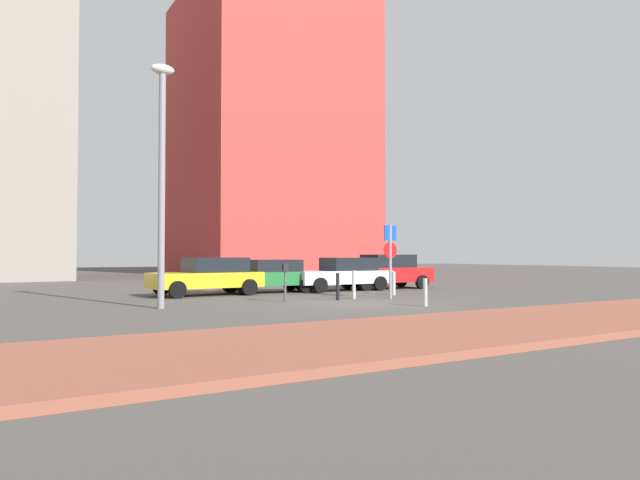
{
  "coord_description": "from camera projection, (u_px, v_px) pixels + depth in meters",
  "views": [
    {
      "loc": [
        -10.3,
        -14.96,
        1.59
      ],
      "look_at": [
        0.74,
        3.73,
        2.17
      ],
      "focal_mm": 31.29,
      "sensor_mm": 36.0,
      "label": 1
    }
  ],
  "objects": [
    {
      "name": "parked_car_yellow",
      "position": [
        209.0,
        276.0,
        21.87
      ],
      "size": [
        4.34,
        2.24,
        1.48
      ],
      "color": "gold",
      "rests_on": "ground"
    },
    {
      "name": "parking_sign_post",
      "position": [
        390.0,
        252.0,
        20.22
      ],
      "size": [
        0.6,
        0.1,
        2.69
      ],
      "color": "gray",
      "rests_on": "ground"
    },
    {
      "name": "parked_car_white",
      "position": [
        343.0,
        273.0,
        24.78
      ],
      "size": [
        4.51,
        2.03,
        1.46
      ],
      "color": "white",
      "rests_on": "ground"
    },
    {
      "name": "parked_car_green",
      "position": [
        270.0,
        275.0,
        23.48
      ],
      "size": [
        4.08,
        2.19,
        1.38
      ],
      "color": "#237238",
      "rests_on": "ground"
    },
    {
      "name": "traffic_bollard_mid",
      "position": [
        338.0,
        287.0,
        19.46
      ],
      "size": [
        0.13,
        0.13,
        0.95
      ],
      "primitive_type": "cylinder",
      "color": "black",
      "rests_on": "ground"
    },
    {
      "name": "building_colorful_midrise",
      "position": [
        269.0,
        135.0,
        50.34
      ],
      "size": [
        14.76,
        15.1,
        24.81
      ],
      "primitive_type": "cube",
      "color": "#BF3833",
      "rests_on": "ground"
    },
    {
      "name": "sidewalk_brick",
      "position": [
        527.0,
        323.0,
        12.39
      ],
      "size": [
        40.0,
        4.36,
        0.14
      ],
      "primitive_type": "cube",
      "color": "#93513D",
      "rests_on": "ground"
    },
    {
      "name": "traffic_bollard_edge",
      "position": [
        393.0,
        283.0,
        21.99
      ],
      "size": [
        0.16,
        0.16,
        0.92
      ],
      "primitive_type": "cylinder",
      "color": "#B7B7BC",
      "rests_on": "ground"
    },
    {
      "name": "street_lamp",
      "position": [
        162.0,
        165.0,
        16.54
      ],
      "size": [
        0.7,
        0.36,
        7.27
      ],
      "color": "gray",
      "rests_on": "ground"
    },
    {
      "name": "traffic_bollard_near",
      "position": [
        354.0,
        285.0,
        20.03
      ],
      "size": [
        0.13,
        0.13,
        1.02
      ],
      "primitive_type": "cylinder",
      "color": "#B7B7BC",
      "rests_on": "ground"
    },
    {
      "name": "parking_meter",
      "position": [
        285.0,
        277.0,
        18.77
      ],
      "size": [
        0.18,
        0.14,
        1.29
      ],
      "color": "#4C4C51",
      "rests_on": "ground"
    },
    {
      "name": "ground_plane",
      "position": [
        359.0,
        304.0,
        18.06
      ],
      "size": [
        120.0,
        120.0,
        0.0
      ],
      "primitive_type": "plane",
      "color": "#4C4947"
    },
    {
      "name": "traffic_bollard_far",
      "position": [
        425.0,
        292.0,
        17.18
      ],
      "size": [
        0.13,
        0.13,
        0.86
      ],
      "primitive_type": "cylinder",
      "color": "#B7B7BC",
      "rests_on": "ground"
    },
    {
      "name": "parked_car_red",
      "position": [
        386.0,
        271.0,
        26.05
      ],
      "size": [
        4.6,
        2.06,
        1.6
      ],
      "color": "red",
      "rests_on": "ground"
    }
  ]
}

